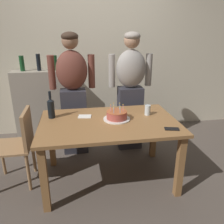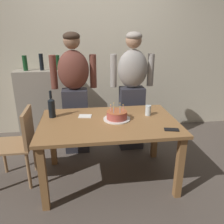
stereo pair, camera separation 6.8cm
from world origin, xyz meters
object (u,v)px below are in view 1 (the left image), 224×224
Objects in this scene: birthday_cake at (117,116)px; napkin_stack at (85,116)px; dining_chair at (20,142)px; person_woman_cardigan at (130,91)px; water_glass_near at (148,110)px; wine_bottle at (51,108)px; cell_phone at (172,129)px; person_man_bearded at (73,93)px.

birthday_cake reaches higher than napkin_stack.
dining_chair is (-1.08, 0.08, -0.27)m from birthday_cake.
person_woman_cardigan is (0.67, 0.57, 0.13)m from napkin_stack.
napkin_stack is 0.77m from dining_chair.
dining_chair is at bearing 24.17° from person_woman_cardigan.
water_glass_near is at bearing -4.32° from napkin_stack.
water_glass_near is at bearing 90.36° from dining_chair.
person_woman_cardigan reaches higher than wine_bottle.
wine_bottle reaches higher than napkin_stack.
cell_phone is 0.99× the size of napkin_stack.
dining_chair is at bearing -164.83° from wine_bottle.
cell_phone is at bearing -74.83° from water_glass_near.
cell_phone is at bearing -34.90° from birthday_cake.
birthday_cake is 2.06× the size of napkin_stack.
cell_phone and napkin_stack have the same top height.
person_man_bearded is at bearing 135.99° from dining_chair.
person_woman_cardigan is at bearing 114.17° from dining_chair.
wine_bottle is 0.39m from napkin_stack.
person_woman_cardigan is at bearing 65.29° from birthday_cake.
water_glass_near is at bearing -4.61° from wine_bottle.
dining_chair reaches higher than napkin_stack.
water_glass_near is at bearing 143.89° from person_man_bearded.
wine_bottle is (-1.10, 0.09, 0.06)m from water_glass_near.
water_glass_near is 1.11m from wine_bottle.
cell_phone is (0.12, -0.44, -0.05)m from water_glass_near.
birthday_cake is 0.61m from cell_phone.
wine_bottle is 1.17m from person_woman_cardigan.
person_man_bearded and person_woman_cardigan have the same top height.
birthday_cake is 0.97× the size of wine_bottle.
person_man_bearded is at bearing 0.00° from person_woman_cardigan.
water_glass_near is 0.38× the size of wine_bottle.
water_glass_near is 0.63m from person_woman_cardigan.
person_man_bearded reaches higher than dining_chair.
napkin_stack is at bearing 95.02° from dining_chair.
dining_chair is at bearing 178.80° from cell_phone.
cell_phone is 1.08m from person_woman_cardigan.
birthday_cake is 0.39m from water_glass_near.
wine_bottle reaches higher than birthday_cake.
water_glass_near is 0.74m from napkin_stack.
water_glass_near is 0.82× the size of cell_phone.
cell_phone is at bearing 132.56° from person_man_bearded.
birthday_cake is at bearing -13.69° from wine_bottle.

